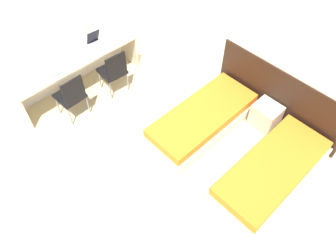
% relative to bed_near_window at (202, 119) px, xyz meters
% --- Properties ---
extents(ground_plane, '(20.00, 20.00, 0.00)m').
position_rel_bed_near_window_xyz_m(ground_plane, '(-0.23, -2.62, -0.19)').
color(ground_plane, beige).
extents(wall_back, '(5.54, 0.05, 2.70)m').
position_rel_bed_near_window_xyz_m(wall_back, '(-0.23, 1.09, 1.16)').
color(wall_back, white).
rests_on(wall_back, ground_plane).
extents(wall_left, '(0.05, 4.68, 2.70)m').
position_rel_bed_near_window_xyz_m(wall_left, '(-2.52, -0.78, 1.16)').
color(wall_left, white).
rests_on(wall_left, ground_plane).
extents(headboard_panel, '(2.39, 0.03, 1.05)m').
position_rel_bed_near_window_xyz_m(headboard_panel, '(0.70, 1.05, 0.34)').
color(headboard_panel, black).
rests_on(headboard_panel, ground_plane).
extents(bed_near_window, '(0.88, 2.03, 0.39)m').
position_rel_bed_near_window_xyz_m(bed_near_window, '(0.00, 0.00, 0.00)').
color(bed_near_window, beige).
rests_on(bed_near_window, ground_plane).
extents(bed_near_door, '(0.88, 2.03, 0.39)m').
position_rel_bed_near_window_xyz_m(bed_near_door, '(1.41, 0.00, 0.00)').
color(bed_near_door, beige).
rests_on(bed_near_door, ground_plane).
extents(nightstand, '(0.43, 0.39, 0.45)m').
position_rel_bed_near_window_xyz_m(nightstand, '(0.70, 0.82, 0.04)').
color(nightstand, beige).
rests_on(nightstand, ground_plane).
extents(radiator, '(0.80, 0.12, 0.47)m').
position_rel_bed_near_window_xyz_m(radiator, '(-1.47, 0.97, 0.04)').
color(radiator, silver).
rests_on(radiator, ground_plane).
extents(desk, '(0.56, 2.40, 0.75)m').
position_rel_bed_near_window_xyz_m(desk, '(-2.22, -0.97, 0.41)').
color(desk, beige).
rests_on(desk, ground_plane).
extents(chair_near_laptop, '(0.48, 0.48, 0.94)m').
position_rel_bed_near_window_xyz_m(chair_near_laptop, '(-1.72, -0.52, 0.33)').
color(chair_near_laptop, black).
rests_on(chair_near_laptop, ground_plane).
extents(chair_near_notebook, '(0.45, 0.45, 0.94)m').
position_rel_bed_near_window_xyz_m(chair_near_notebook, '(-1.72, -1.42, 0.33)').
color(chair_near_notebook, black).
rests_on(chair_near_notebook, ground_plane).
extents(laptop, '(0.33, 0.26, 0.30)m').
position_rel_bed_near_window_xyz_m(laptop, '(-2.24, -0.48, 0.62)').
color(laptop, silver).
rests_on(laptop, desk).
extents(open_notebook, '(0.30, 0.23, 0.02)m').
position_rel_bed_near_window_xyz_m(open_notebook, '(-2.19, -1.42, 0.57)').
color(open_notebook, '#236B3D').
rests_on(open_notebook, desk).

